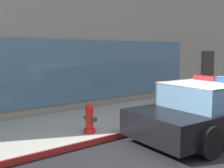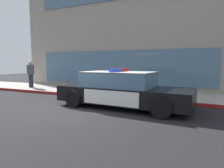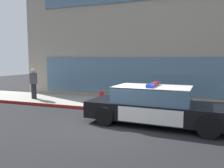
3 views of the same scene
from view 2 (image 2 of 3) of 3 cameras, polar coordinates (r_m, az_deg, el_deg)
name	(u,v)px [view 2 (image 2 of 3)]	position (r m, az deg, el deg)	size (l,w,h in m)	color
ground	(76,108)	(7.61, -10.49, -6.89)	(48.00, 48.00, 0.00)	black
sidewalk	(114,93)	(10.70, 0.61, -2.64)	(48.00, 2.95, 0.15)	#A39E93
curb_red_paint	(102,97)	(9.38, -3.07, -3.89)	(28.80, 0.04, 0.14)	maroon
storefront_building	(169,33)	(17.35, 16.48, 14.23)	(19.02, 11.67, 8.47)	gray
police_cruiser	(122,90)	(7.52, 3.00, -1.70)	(5.22, 2.31, 1.49)	black
fire_hydrant	(84,86)	(10.37, -8.38, -0.61)	(0.34, 0.39, 0.73)	red
pedestrian_on_sidewalk	(31,74)	(13.61, -22.91, 2.72)	(0.48, 0.44, 1.71)	#23232D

